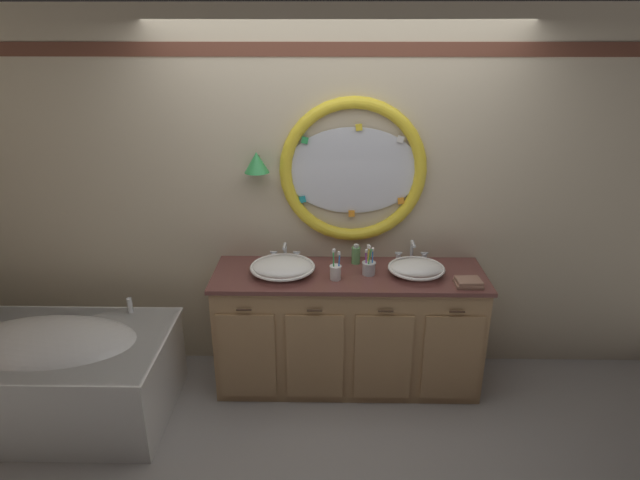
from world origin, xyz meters
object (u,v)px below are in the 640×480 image
(bathtub, at_px, (53,370))
(sink_basin_left, at_px, (283,267))
(toothbrush_holder_right, at_px, (369,267))
(soap_dispenser, at_px, (356,255))
(sink_basin_right, at_px, (416,268))
(toothbrush_holder_left, at_px, (336,271))
(folded_hand_towel, at_px, (468,283))

(bathtub, bearing_deg, sink_basin_left, 14.49)
(toothbrush_holder_right, bearing_deg, soap_dispenser, 113.57)
(bathtub, relative_size, sink_basin_right, 3.97)
(bathtub, relative_size, toothbrush_holder_left, 6.90)
(toothbrush_holder_right, height_order, soap_dispenser, toothbrush_holder_right)
(sink_basin_right, bearing_deg, bathtub, -170.86)
(sink_basin_left, distance_m, folded_hand_towel, 1.24)
(sink_basin_right, height_order, toothbrush_holder_right, toothbrush_holder_right)
(bathtub, distance_m, sink_basin_right, 2.51)
(sink_basin_right, relative_size, soap_dispenser, 2.52)
(sink_basin_left, bearing_deg, soap_dispenser, 20.67)
(toothbrush_holder_left, distance_m, toothbrush_holder_right, 0.24)
(toothbrush_holder_right, bearing_deg, bathtub, -169.25)
(soap_dispenser, bearing_deg, folded_hand_towel, -25.83)
(sink_basin_right, distance_m, toothbrush_holder_right, 0.32)
(sink_basin_left, relative_size, toothbrush_holder_left, 2.01)
(toothbrush_holder_right, bearing_deg, sink_basin_left, -179.15)
(sink_basin_right, xyz_separation_m, soap_dispenser, (-0.40, 0.19, 0.02))
(sink_basin_right, xyz_separation_m, toothbrush_holder_right, (-0.32, 0.01, 0.00))
(soap_dispenser, height_order, folded_hand_towel, soap_dispenser)
(toothbrush_holder_right, distance_m, folded_hand_towel, 0.66)
(soap_dispenser, distance_m, folded_hand_towel, 0.80)
(toothbrush_holder_left, bearing_deg, sink_basin_right, 7.60)
(soap_dispenser, bearing_deg, sink_basin_right, -25.53)
(bathtub, bearing_deg, sink_basin_right, 9.14)
(sink_basin_right, relative_size, folded_hand_towel, 2.24)
(bathtub, distance_m, toothbrush_holder_left, 1.98)
(sink_basin_right, distance_m, folded_hand_towel, 0.36)
(bathtub, bearing_deg, toothbrush_holder_left, 9.59)
(toothbrush_holder_left, relative_size, folded_hand_towel, 1.29)
(bathtub, xyz_separation_m, toothbrush_holder_left, (1.86, 0.31, 0.59))
(sink_basin_right, height_order, toothbrush_holder_left, toothbrush_holder_left)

